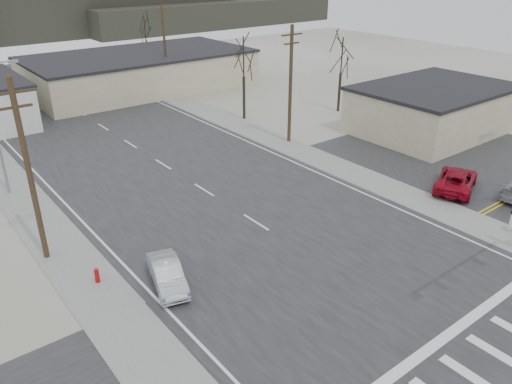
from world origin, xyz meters
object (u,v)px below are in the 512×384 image
at_px(sedan_crossing, 167,274).
at_px(car_parked_red, 456,180).
at_px(car_far_a, 105,96).
at_px(car_parked_dark_b, 431,130).
at_px(fire_hydrant, 97,275).

bearing_deg(sedan_crossing, car_parked_red, 9.40).
distance_m(car_far_a, car_parked_dark_b, 34.61).
height_order(fire_hydrant, car_parked_dark_b, car_parked_dark_b).
distance_m(fire_hydrant, sedan_crossing, 3.63).
height_order(sedan_crossing, car_parked_red, car_parked_red).
relative_size(fire_hydrant, car_parked_dark_b, 0.22).
xyz_separation_m(fire_hydrant, car_parked_dark_b, (32.70, 3.00, 0.24)).
bearing_deg(car_parked_red, fire_hydrant, 54.98).
xyz_separation_m(fire_hydrant, car_far_a, (13.84, 32.02, 0.42)).
distance_m(fire_hydrant, car_far_a, 34.89).
xyz_separation_m(car_far_a, car_parked_dark_b, (18.86, -29.02, -0.18)).
bearing_deg(car_far_a, sedan_crossing, 63.30).
relative_size(fire_hydrant, car_far_a, 0.15).
bearing_deg(car_parked_dark_b, car_far_a, 38.20).
distance_m(fire_hydrant, car_parked_dark_b, 32.84).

